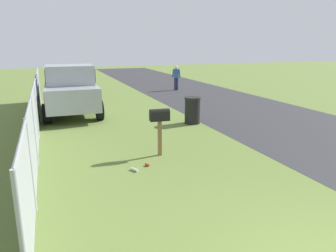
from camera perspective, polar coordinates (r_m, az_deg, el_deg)
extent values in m
cube|color=#2D2D30|center=(12.15, 23.48, -0.83)|extent=(60.00, 5.85, 0.01)
cube|color=brown|center=(8.67, -1.47, -2.14)|extent=(0.09, 0.09, 0.96)
cube|color=black|center=(8.52, -1.49, 1.65)|extent=(0.24, 0.54, 0.22)
cylinder|color=black|center=(8.49, -1.50, 2.38)|extent=(0.24, 0.54, 0.20)
cube|color=red|center=(8.61, -1.74, 2.24)|extent=(0.02, 0.04, 0.18)
cube|color=#93999E|center=(14.43, -16.83, 5.57)|extent=(4.88, 2.07, 0.90)
cube|color=#93999E|center=(13.75, -16.95, 8.65)|extent=(1.68, 1.85, 0.76)
cube|color=black|center=(13.75, -16.95, 8.65)|extent=(1.64, 1.88, 0.53)
cube|color=#93999E|center=(15.48, -13.80, 8.25)|extent=(2.52, 0.13, 0.12)
cube|color=#93999E|center=(15.41, -20.58, 7.72)|extent=(2.52, 0.13, 0.12)
cylinder|color=black|center=(13.02, -11.96, 2.74)|extent=(0.76, 0.27, 0.76)
cylinder|color=black|center=(12.93, -20.65, 2.03)|extent=(0.76, 0.27, 0.76)
cylinder|color=black|center=(16.15, -13.50, 4.89)|extent=(0.76, 0.27, 0.76)
cylinder|color=black|center=(16.07, -20.52, 4.33)|extent=(0.76, 0.27, 0.76)
cylinder|color=black|center=(12.17, 4.32, 2.59)|extent=(0.57, 0.57, 0.92)
cylinder|color=black|center=(12.08, 4.36, 4.92)|extent=(0.60, 0.60, 0.08)
cylinder|color=#2D3351|center=(20.90, 1.27, 7.40)|extent=(0.14, 0.14, 0.77)
cylinder|color=#2D3351|center=(20.90, 1.66, 7.39)|extent=(0.14, 0.14, 0.77)
cylinder|color=#335999|center=(20.83, 1.47, 9.23)|extent=(0.30, 0.30, 0.58)
sphere|color=beige|center=(20.79, 1.48, 10.31)|extent=(0.21, 0.21, 0.21)
cylinder|color=#335999|center=(20.83, 0.92, 9.32)|extent=(0.09, 0.17, 0.53)
cylinder|color=#335999|center=(20.82, 2.03, 9.31)|extent=(0.09, 0.17, 0.53)
cylinder|color=#9EA3A8|center=(4.01, -24.27, -18.48)|extent=(0.07, 0.07, 1.72)
cylinder|color=#9EA3A8|center=(6.19, -23.06, -6.54)|extent=(0.07, 0.07, 1.72)
cylinder|color=#9EA3A8|center=(8.50, -22.52, -0.94)|extent=(0.07, 0.07, 1.72)
cylinder|color=#9EA3A8|center=(10.85, -22.21, 2.25)|extent=(0.07, 0.07, 1.72)
cylinder|color=#9EA3A8|center=(13.23, -22.02, 4.30)|extent=(0.07, 0.07, 1.72)
cylinder|color=#9EA3A8|center=(15.62, -21.88, 5.72)|extent=(0.07, 0.07, 1.72)
cylinder|color=#9EA3A8|center=(18.01, -21.78, 6.76)|extent=(0.07, 0.07, 1.72)
cube|color=#9EA3A8|center=(10.72, -22.64, 6.59)|extent=(14.49, 0.04, 0.04)
cube|color=gray|center=(10.85, -22.21, 2.25)|extent=(14.49, 0.01, 1.72)
cylinder|color=#B2D8BF|center=(7.79, -5.93, -7.64)|extent=(0.23, 0.16, 0.07)
cylinder|color=red|center=(8.05, -3.73, -6.85)|extent=(0.13, 0.09, 0.07)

